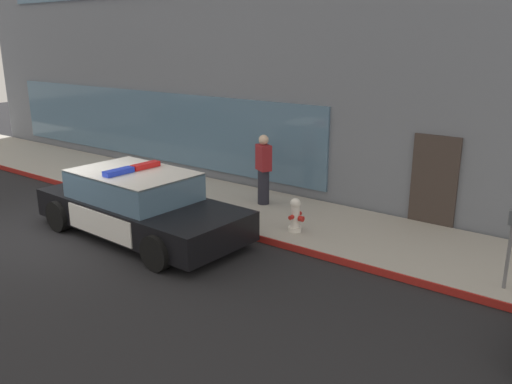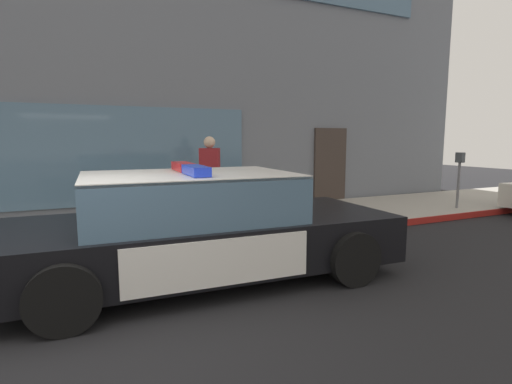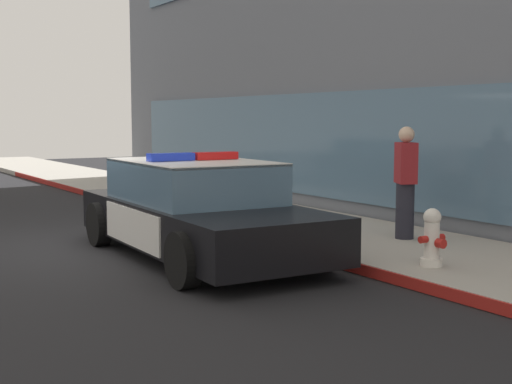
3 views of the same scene
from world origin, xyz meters
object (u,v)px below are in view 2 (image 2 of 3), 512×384
(police_cruiser, at_px, (201,227))
(pedestrian_on_sidewalk, at_px, (210,177))
(parking_meter, at_px, (459,170))
(fire_hydrant, at_px, (308,204))

(police_cruiser, relative_size, pedestrian_on_sidewalk, 2.90)
(parking_meter, bearing_deg, police_cruiser, -166.25)
(pedestrian_on_sidewalk, distance_m, parking_meter, 5.97)
(fire_hydrant, xyz_separation_m, parking_meter, (4.15, -0.14, 0.58))
(police_cruiser, xyz_separation_m, pedestrian_on_sidewalk, (1.09, 2.98, 0.33))
(pedestrian_on_sidewalk, bearing_deg, parking_meter, -74.33)
(parking_meter, bearing_deg, fire_hydrant, 178.02)
(fire_hydrant, bearing_deg, parking_meter, -1.98)
(parking_meter, bearing_deg, pedestrian_on_sidewalk, 167.48)
(police_cruiser, distance_m, parking_meter, 7.13)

